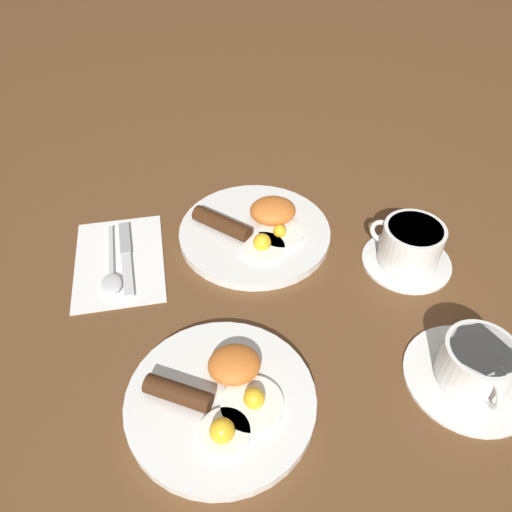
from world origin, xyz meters
TOP-DOWN VIEW (x-y plane):
  - ground_plane at (0.00, 0.00)m, footprint 3.00×3.00m
  - breakfast_plate_near at (-0.00, -0.00)m, footprint 0.26×0.26m
  - breakfast_plate_far at (0.09, 0.31)m, footprint 0.24×0.24m
  - teacup_near at (-0.23, 0.10)m, footprint 0.14×0.14m
  - teacup_far at (-0.24, 0.32)m, footprint 0.17×0.17m
  - napkin at (0.23, 0.03)m, footprint 0.15×0.21m
  - knife at (0.22, 0.02)m, footprint 0.03×0.17m
  - spoon at (0.24, 0.07)m, footprint 0.04×0.16m

SIDE VIEW (x-z plane):
  - ground_plane at x=0.00m, z-range 0.00..0.00m
  - napkin at x=0.23m, z-range 0.00..0.01m
  - knife at x=0.22m, z-range 0.00..0.01m
  - spoon at x=0.24m, z-range 0.00..0.01m
  - breakfast_plate_far at x=0.09m, z-range -0.01..0.04m
  - breakfast_plate_near at x=0.00m, z-range -0.01..0.04m
  - teacup_far at x=-0.24m, z-range -0.01..0.06m
  - teacup_near at x=-0.23m, z-range 0.00..0.07m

